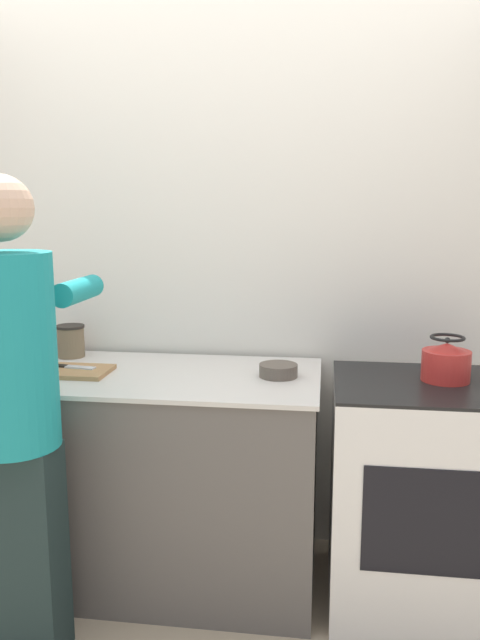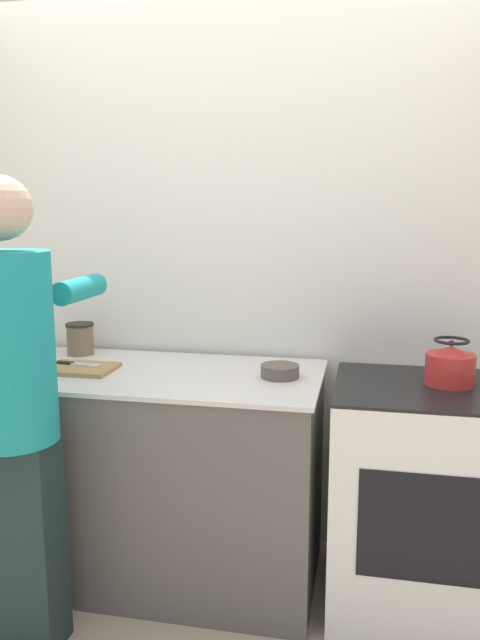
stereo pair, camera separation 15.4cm
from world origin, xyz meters
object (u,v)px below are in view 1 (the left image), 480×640
at_px(canister_jar, 71,341).
at_px(bowl_prep, 278,370).
at_px(kettle, 446,362).
at_px(cutting_board, 75,371).
at_px(oven, 419,494).
at_px(knife, 70,367).
at_px(person, 15,405).

bearing_deg(canister_jar, bowl_prep, -12.41).
relative_size(kettle, canister_jar, 1.26).
bearing_deg(cutting_board, oven, 0.60).
relative_size(oven, kettle, 4.95).
relative_size(cutting_board, kettle, 1.53).
relative_size(knife, kettle, 1.13).
height_order(knife, kettle, kettle).
bearing_deg(canister_jar, person, -81.17).
bearing_deg(bowl_prep, knife, -177.40).
xyz_separation_m(person, bowl_prep, (0.85, 0.54, 0.01)).
xyz_separation_m(oven, bowl_prep, (-0.57, 0.05, 0.47)).
xyz_separation_m(person, knife, (-0.02, 0.51, 0.00)).
height_order(person, kettle, person).
relative_size(knife, bowl_prep, 1.34).
distance_m(oven, kettle, 0.54).
relative_size(bowl_prep, canister_jar, 1.06).
xyz_separation_m(oven, canister_jar, (-1.53, 0.26, 0.52)).
height_order(person, bowl_prep, person).
relative_size(person, knife, 8.06).
bearing_deg(kettle, canister_jar, 172.15).
relative_size(cutting_board, canister_jar, 1.93).
xyz_separation_m(knife, bowl_prep, (0.86, 0.04, 0.00)).
bearing_deg(knife, bowl_prep, 10.11).
bearing_deg(bowl_prep, oven, -5.01).
xyz_separation_m(cutting_board, canister_jar, (-0.13, 0.28, 0.06)).
height_order(person, canister_jar, person).
relative_size(kettle, bowl_prep, 1.19).
relative_size(person, kettle, 9.10).
distance_m(oven, canister_jar, 1.64).
xyz_separation_m(oven, person, (-1.41, -0.50, 0.47)).
distance_m(person, knife, 0.51).
bearing_deg(cutting_board, knife, 139.46).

